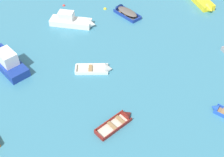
{
  "coord_description": "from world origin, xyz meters",
  "views": [
    {
      "loc": [
        -1.69,
        0.6,
        20.73
      ],
      "look_at": [
        0.0,
        21.99,
        0.15
      ],
      "focal_mm": 46.56,
      "sensor_mm": 36.0,
      "label": 1
    }
  ],
  "objects_px": {
    "motor_launch_deep_blue_near_left": "(4,59)",
    "rowboat_white_near_right": "(102,69)",
    "motor_launch_white_outer_right": "(74,21)",
    "mooring_buoy_outer_edge": "(105,9)",
    "motor_launch_yellow_back_row_center": "(202,0)",
    "mooring_buoy_near_foreground": "(64,6)",
    "rowboat_blue_cluster_outer": "(222,111)",
    "rowboat_maroon_midfield_left": "(122,119)",
    "rowboat_deep_blue_back_row_left": "(123,11)"
  },
  "relations": [
    {
      "from": "mooring_buoy_outer_edge",
      "to": "rowboat_deep_blue_back_row_left",
      "type": "bearing_deg",
      "value": -27.18
    },
    {
      "from": "motor_launch_deep_blue_near_left",
      "to": "rowboat_white_near_right",
      "type": "bearing_deg",
      "value": -10.07
    },
    {
      "from": "rowboat_maroon_midfield_left",
      "to": "mooring_buoy_near_foreground",
      "type": "xyz_separation_m",
      "value": [
        -6.01,
        20.67,
        -0.18
      ]
    },
    {
      "from": "motor_launch_white_outer_right",
      "to": "mooring_buoy_outer_edge",
      "type": "height_order",
      "value": "motor_launch_white_outer_right"
    },
    {
      "from": "motor_launch_deep_blue_near_left",
      "to": "mooring_buoy_near_foreground",
      "type": "relative_size",
      "value": 16.5
    },
    {
      "from": "rowboat_blue_cluster_outer",
      "to": "rowboat_deep_blue_back_row_left",
      "type": "distance_m",
      "value": 19.31
    },
    {
      "from": "rowboat_maroon_midfield_left",
      "to": "mooring_buoy_near_foreground",
      "type": "bearing_deg",
      "value": 106.21
    },
    {
      "from": "motor_launch_yellow_back_row_center",
      "to": "mooring_buoy_near_foreground",
      "type": "bearing_deg",
      "value": 177.08
    },
    {
      "from": "motor_launch_white_outer_right",
      "to": "mooring_buoy_near_foreground",
      "type": "xyz_separation_m",
      "value": [
        -1.5,
        4.98,
        -0.59
      ]
    },
    {
      "from": "rowboat_blue_cluster_outer",
      "to": "mooring_buoy_near_foreground",
      "type": "bearing_deg",
      "value": 126.62
    },
    {
      "from": "rowboat_deep_blue_back_row_left",
      "to": "rowboat_maroon_midfield_left",
      "type": "bearing_deg",
      "value": -96.57
    },
    {
      "from": "motor_launch_deep_blue_near_left",
      "to": "motor_launch_white_outer_right",
      "type": "bearing_deg",
      "value": 44.05
    },
    {
      "from": "mooring_buoy_outer_edge",
      "to": "rowboat_maroon_midfield_left",
      "type": "bearing_deg",
      "value": -89.06
    },
    {
      "from": "motor_launch_yellow_back_row_center",
      "to": "rowboat_white_near_right",
      "type": "height_order",
      "value": "motor_launch_yellow_back_row_center"
    },
    {
      "from": "motor_launch_yellow_back_row_center",
      "to": "motor_launch_deep_blue_near_left",
      "type": "bearing_deg",
      "value": -156.24
    },
    {
      "from": "rowboat_deep_blue_back_row_left",
      "to": "mooring_buoy_outer_edge",
      "type": "distance_m",
      "value": 2.72
    },
    {
      "from": "mooring_buoy_near_foreground",
      "to": "mooring_buoy_outer_edge",
      "type": "distance_m",
      "value": 5.85
    },
    {
      "from": "motor_launch_yellow_back_row_center",
      "to": "mooring_buoy_outer_edge",
      "type": "bearing_deg",
      "value": -178.49
    },
    {
      "from": "motor_launch_deep_blue_near_left",
      "to": "rowboat_white_near_right",
      "type": "xyz_separation_m",
      "value": [
        10.39,
        -1.85,
        -0.55
      ]
    },
    {
      "from": "motor_launch_deep_blue_near_left",
      "to": "rowboat_deep_blue_back_row_left",
      "type": "xyz_separation_m",
      "value": [
        13.87,
        9.44,
        -0.39
      ]
    },
    {
      "from": "mooring_buoy_outer_edge",
      "to": "motor_launch_white_outer_right",
      "type": "bearing_deg",
      "value": -139.07
    },
    {
      "from": "motor_launch_white_outer_right",
      "to": "rowboat_blue_cluster_outer",
      "type": "height_order",
      "value": "motor_launch_white_outer_right"
    },
    {
      "from": "rowboat_white_near_right",
      "to": "mooring_buoy_outer_edge",
      "type": "xyz_separation_m",
      "value": [
        1.08,
        12.52,
        -0.18
      ]
    },
    {
      "from": "motor_launch_white_outer_right",
      "to": "mooring_buoy_outer_edge",
      "type": "xyz_separation_m",
      "value": [
        4.19,
        3.64,
        -0.59
      ]
    },
    {
      "from": "motor_launch_deep_blue_near_left",
      "to": "mooring_buoy_outer_edge",
      "type": "height_order",
      "value": "motor_launch_deep_blue_near_left"
    },
    {
      "from": "rowboat_maroon_midfield_left",
      "to": "motor_launch_deep_blue_near_left",
      "type": "bearing_deg",
      "value": 143.7
    },
    {
      "from": "rowboat_blue_cluster_outer",
      "to": "mooring_buoy_near_foreground",
      "type": "relative_size",
      "value": 7.75
    },
    {
      "from": "motor_launch_yellow_back_row_center",
      "to": "motor_launch_white_outer_right",
      "type": "bearing_deg",
      "value": -167.34
    },
    {
      "from": "motor_launch_deep_blue_near_left",
      "to": "mooring_buoy_outer_edge",
      "type": "bearing_deg",
      "value": 42.95
    },
    {
      "from": "rowboat_deep_blue_back_row_left",
      "to": "mooring_buoy_near_foreground",
      "type": "height_order",
      "value": "rowboat_deep_blue_back_row_left"
    },
    {
      "from": "motor_launch_white_outer_right",
      "to": "motor_launch_yellow_back_row_center",
      "type": "relative_size",
      "value": 1.0
    },
    {
      "from": "rowboat_blue_cluster_outer",
      "to": "rowboat_white_near_right",
      "type": "bearing_deg",
      "value": 147.99
    },
    {
      "from": "rowboat_white_near_right",
      "to": "mooring_buoy_near_foreground",
      "type": "height_order",
      "value": "rowboat_white_near_right"
    },
    {
      "from": "motor_launch_deep_blue_near_left",
      "to": "rowboat_blue_cluster_outer",
      "type": "height_order",
      "value": "motor_launch_deep_blue_near_left"
    },
    {
      "from": "motor_launch_white_outer_right",
      "to": "motor_launch_deep_blue_near_left",
      "type": "height_order",
      "value": "motor_launch_deep_blue_near_left"
    },
    {
      "from": "rowboat_blue_cluster_outer",
      "to": "rowboat_white_near_right",
      "type": "height_order",
      "value": "rowboat_white_near_right"
    },
    {
      "from": "rowboat_blue_cluster_outer",
      "to": "motor_launch_yellow_back_row_center",
      "type": "bearing_deg",
      "value": 78.32
    },
    {
      "from": "mooring_buoy_outer_edge",
      "to": "motor_launch_deep_blue_near_left",
      "type": "bearing_deg",
      "value": -137.05
    },
    {
      "from": "motor_launch_deep_blue_near_left",
      "to": "rowboat_deep_blue_back_row_left",
      "type": "distance_m",
      "value": 16.78
    },
    {
      "from": "motor_launch_white_outer_right",
      "to": "motor_launch_deep_blue_near_left",
      "type": "xyz_separation_m",
      "value": [
        -7.28,
        -7.04,
        0.14
      ]
    },
    {
      "from": "motor_launch_deep_blue_near_left",
      "to": "motor_launch_yellow_back_row_center",
      "type": "height_order",
      "value": "motor_launch_deep_blue_near_left"
    },
    {
      "from": "rowboat_maroon_midfield_left",
      "to": "rowboat_deep_blue_back_row_left",
      "type": "distance_m",
      "value": 18.22
    },
    {
      "from": "motor_launch_yellow_back_row_center",
      "to": "rowboat_blue_cluster_outer",
      "type": "distance_m",
      "value": 19.94
    },
    {
      "from": "rowboat_white_near_right",
      "to": "mooring_buoy_outer_edge",
      "type": "bearing_deg",
      "value": 85.06
    },
    {
      "from": "rowboat_blue_cluster_outer",
      "to": "mooring_buoy_outer_edge",
      "type": "xyz_separation_m",
      "value": [
        -9.55,
        19.17,
        -0.18
      ]
    },
    {
      "from": "rowboat_maroon_midfield_left",
      "to": "rowboat_blue_cluster_outer",
      "type": "relative_size",
      "value": 1.23
    },
    {
      "from": "rowboat_white_near_right",
      "to": "rowboat_deep_blue_back_row_left",
      "type": "relative_size",
      "value": 0.91
    },
    {
      "from": "rowboat_white_near_right",
      "to": "mooring_buoy_outer_edge",
      "type": "height_order",
      "value": "rowboat_white_near_right"
    },
    {
      "from": "motor_launch_deep_blue_near_left",
      "to": "rowboat_white_near_right",
      "type": "distance_m",
      "value": 10.56
    },
    {
      "from": "motor_launch_white_outer_right",
      "to": "rowboat_blue_cluster_outer",
      "type": "bearing_deg",
      "value": -48.5
    }
  ]
}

